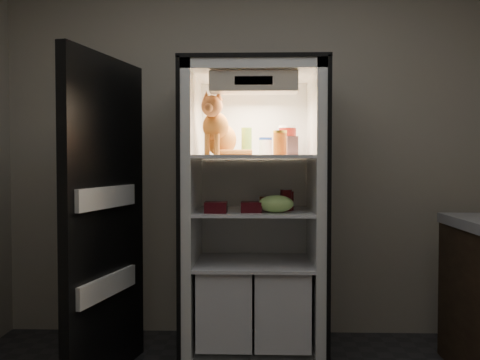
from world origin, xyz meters
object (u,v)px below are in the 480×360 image
at_px(soda_can_c, 286,200).
at_px(soda_can_b, 288,200).
at_px(condiment_jar, 264,202).
at_px(salsa_jar, 280,143).
at_px(cream_carton, 292,146).
at_px(berry_box_right, 251,207).
at_px(grape_bag, 276,204).
at_px(berry_box_left, 216,207).
at_px(parmesan_shaker, 247,142).
at_px(soda_can_a, 285,201).
at_px(tabby_cat, 218,132).
at_px(mayo_tub, 265,146).
at_px(pepper_jar, 287,141).
at_px(refrigerator, 254,232).

bearing_deg(soda_can_c, soda_can_b, 65.34).
relative_size(soda_can_b, condiment_jar, 1.35).
relative_size(salsa_jar, cream_carton, 1.35).
bearing_deg(berry_box_right, soda_can_c, 26.65).
xyz_separation_m(salsa_jar, berry_box_right, (-0.18, -0.07, -0.40)).
bearing_deg(grape_bag, berry_box_right, 171.15).
height_order(berry_box_left, berry_box_right, berry_box_left).
bearing_deg(parmesan_shaker, soda_can_a, 6.21).
height_order(parmesan_shaker, grape_bag, parmesan_shaker).
height_order(tabby_cat, salsa_jar, tabby_cat).
xyz_separation_m(mayo_tub, soda_can_a, (0.13, -0.02, -0.35)).
distance_m(tabby_cat, grape_bag, 0.58).
xyz_separation_m(parmesan_shaker, pepper_jar, (0.27, 0.07, 0.01)).
distance_m(parmesan_shaker, condiment_jar, 0.41).
distance_m(refrigerator, tabby_cat, 0.69).
height_order(pepper_jar, soda_can_b, pepper_jar).
relative_size(soda_can_b, berry_box_left, 0.94).
relative_size(cream_carton, berry_box_left, 0.87).
relative_size(soda_can_b, berry_box_right, 0.97).
bearing_deg(pepper_jar, soda_can_b, -89.40).
distance_m(pepper_jar, soda_can_b, 0.40).
bearing_deg(salsa_jar, berry_box_right, -157.16).
bearing_deg(refrigerator, condiment_jar, 25.50).
xyz_separation_m(refrigerator, soda_can_b, (0.22, -0.05, 0.21)).
bearing_deg(condiment_jar, mayo_tub, 58.53).
xyz_separation_m(parmesan_shaker, berry_box_right, (0.03, -0.19, -0.41)).
relative_size(refrigerator, cream_carton, 16.52).
height_order(refrigerator, mayo_tub, refrigerator).
distance_m(cream_carton, grape_bag, 0.37).
distance_m(soda_can_a, soda_can_b, 0.08).
xyz_separation_m(tabby_cat, berry_box_left, (-0.01, -0.13, -0.46)).
bearing_deg(berry_box_left, parmesan_shaker, 52.73).
distance_m(refrigerator, berry_box_right, 0.27).
bearing_deg(berry_box_right, cream_carton, -4.40).
bearing_deg(berry_box_left, berry_box_right, 11.56).
distance_m(refrigerator, soda_can_a, 0.29).
relative_size(tabby_cat, soda_can_b, 3.20).
bearing_deg(soda_can_c, berry_box_right, -153.35).
bearing_deg(cream_carton, salsa_jar, 127.56).
xyz_separation_m(salsa_jar, pepper_jar, (0.06, 0.19, 0.02)).
xyz_separation_m(mayo_tub, salsa_jar, (0.09, -0.17, 0.02)).
xyz_separation_m(refrigerator, cream_carton, (0.24, -0.22, 0.56)).
distance_m(tabby_cat, condiment_jar, 0.56).
height_order(parmesan_shaker, soda_can_b, parmesan_shaker).
xyz_separation_m(cream_carton, berry_box_left, (-0.46, -0.02, -0.37)).
distance_m(tabby_cat, mayo_tub, 0.35).
height_order(refrigerator, cream_carton, refrigerator).
bearing_deg(condiment_jar, soda_can_a, -5.19).
distance_m(soda_can_a, condiment_jar, 0.13).
bearing_deg(berry_box_left, grape_bag, 3.26).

